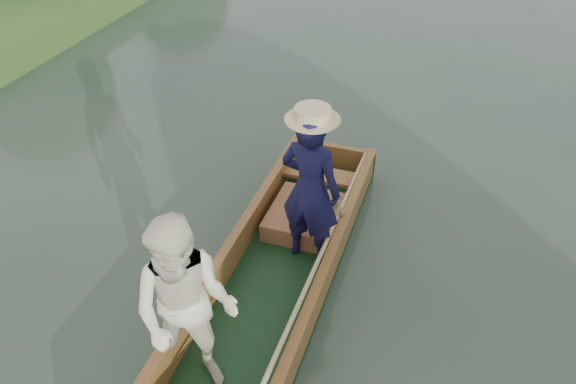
% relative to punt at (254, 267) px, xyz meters
% --- Properties ---
extents(ground, '(120.00, 120.00, 0.00)m').
position_rel_punt_xyz_m(ground, '(0.05, 0.21, -0.64)').
color(ground, '#283D30').
rests_on(ground, ground).
extents(punt, '(1.30, 5.00, 1.86)m').
position_rel_punt_xyz_m(punt, '(0.00, 0.00, 0.00)').
color(punt, '#133218').
rests_on(punt, ground).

